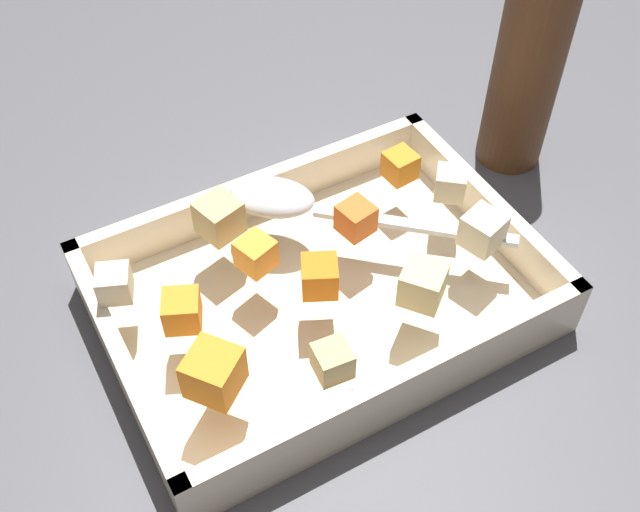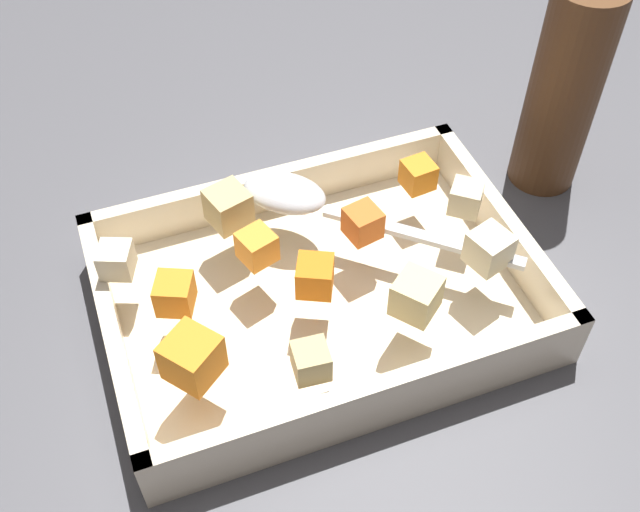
% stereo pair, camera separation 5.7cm
% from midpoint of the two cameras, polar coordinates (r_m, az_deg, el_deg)
% --- Properties ---
extents(ground_plane, '(4.00, 4.00, 0.00)m').
position_cam_midpoint_polar(ground_plane, '(0.61, 2.36, -5.65)').
color(ground_plane, '#4C4C51').
extents(baking_dish, '(0.33, 0.23, 0.05)m').
position_cam_midpoint_polar(baking_dish, '(0.61, 2.69, -3.11)').
color(baking_dish, beige).
rests_on(baking_dish, ground_plane).
extents(carrot_chunk_mid_right, '(0.05, 0.05, 0.03)m').
position_cam_midpoint_polar(carrot_chunk_mid_right, '(0.51, -6.26, -7.67)').
color(carrot_chunk_mid_right, orange).
rests_on(carrot_chunk_mid_right, baking_dish).
extents(carrot_chunk_heap_top, '(0.03, 0.03, 0.02)m').
position_cam_midpoint_polar(carrot_chunk_heap_top, '(0.57, -1.85, 0.53)').
color(carrot_chunk_heap_top, orange).
rests_on(carrot_chunk_heap_top, baking_dish).
extents(carrot_chunk_far_left, '(0.03, 0.03, 0.03)m').
position_cam_midpoint_polar(carrot_chunk_far_left, '(0.55, -7.77, -2.95)').
color(carrot_chunk_far_left, orange).
rests_on(carrot_chunk_far_left, baking_dish).
extents(carrot_chunk_back_center, '(0.03, 0.03, 0.02)m').
position_cam_midpoint_polar(carrot_chunk_back_center, '(0.59, 5.93, 2.30)').
color(carrot_chunk_back_center, orange).
rests_on(carrot_chunk_back_center, baking_dish).
extents(carrot_chunk_corner_se, '(0.03, 0.03, 0.02)m').
position_cam_midpoint_polar(carrot_chunk_corner_se, '(0.64, 9.82, 5.79)').
color(carrot_chunk_corner_se, orange).
rests_on(carrot_chunk_corner_se, baking_dish).
extents(carrot_chunk_near_right, '(0.03, 0.03, 0.03)m').
position_cam_midpoint_polar(carrot_chunk_near_right, '(0.55, 2.87, -1.70)').
color(carrot_chunk_near_right, orange).
rests_on(carrot_chunk_near_right, baking_dish).
extents(potato_chunk_corner_sw, '(0.04, 0.04, 0.03)m').
position_cam_midpoint_polar(potato_chunk_corner_sw, '(0.55, 10.08, -3.09)').
color(potato_chunk_corner_sw, '#E0CC89').
rests_on(potato_chunk_corner_sw, baking_dish).
extents(potato_chunk_corner_ne, '(0.03, 0.03, 0.03)m').
position_cam_midpoint_polar(potato_chunk_corner_ne, '(0.59, 15.09, 0.35)').
color(potato_chunk_corner_ne, beige).
rests_on(potato_chunk_corner_ne, baking_dish).
extents(potato_chunk_near_spoon, '(0.03, 0.03, 0.02)m').
position_cam_midpoint_polar(potato_chunk_near_spoon, '(0.51, 2.54, -7.95)').
color(potato_chunk_near_spoon, tan).
rests_on(potato_chunk_near_spoon, baking_dish).
extents(potato_chunk_corner_nw, '(0.03, 0.03, 0.02)m').
position_cam_midpoint_polar(potato_chunk_corner_nw, '(0.58, -12.10, -0.45)').
color(potato_chunk_corner_nw, beige).
rests_on(potato_chunk_corner_nw, baking_dish).
extents(potato_chunk_heap_side, '(0.04, 0.04, 0.03)m').
position_cam_midpoint_polar(potato_chunk_heap_side, '(0.60, -4.09, 3.48)').
color(potato_chunk_heap_side, tan).
rests_on(potato_chunk_heap_side, baking_dish).
extents(potato_chunk_mid_left, '(0.03, 0.03, 0.02)m').
position_cam_midpoint_polar(potato_chunk_mid_left, '(0.63, 13.29, 4.05)').
color(potato_chunk_mid_left, beige).
rests_on(potato_chunk_mid_left, baking_dish).
extents(serving_spoon, '(0.19, 0.17, 0.02)m').
position_cam_midpoint_polar(serving_spoon, '(0.61, 1.22, 4.17)').
color(serving_spoon, silver).
rests_on(serving_spoon, baking_dish).
extents(pepper_mill, '(0.06, 0.06, 0.21)m').
position_cam_midpoint_polar(pepper_mill, '(0.70, 19.87, 11.40)').
color(pepper_mill, brown).
rests_on(pepper_mill, ground_plane).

